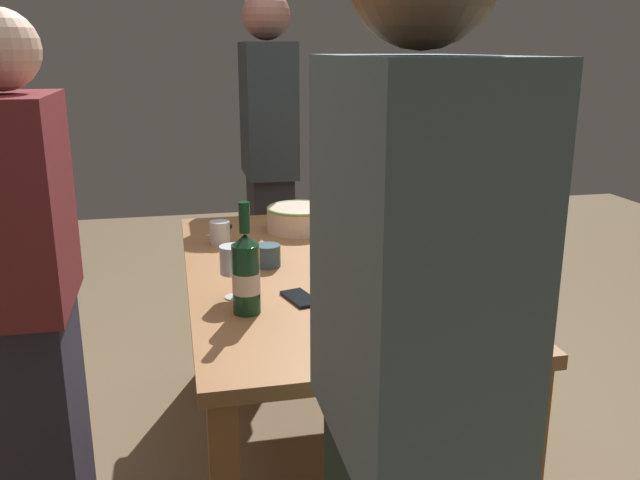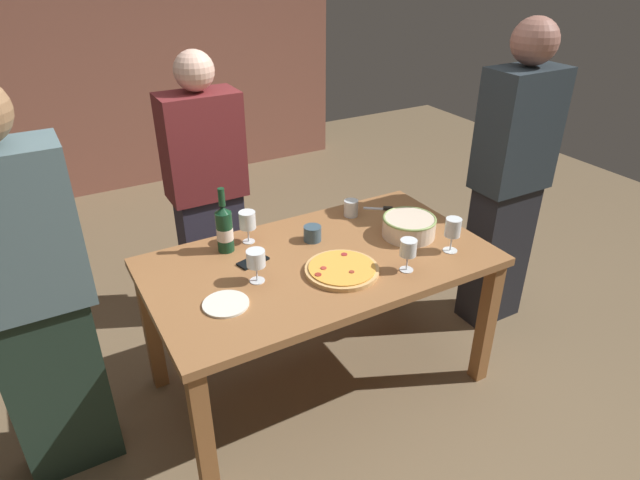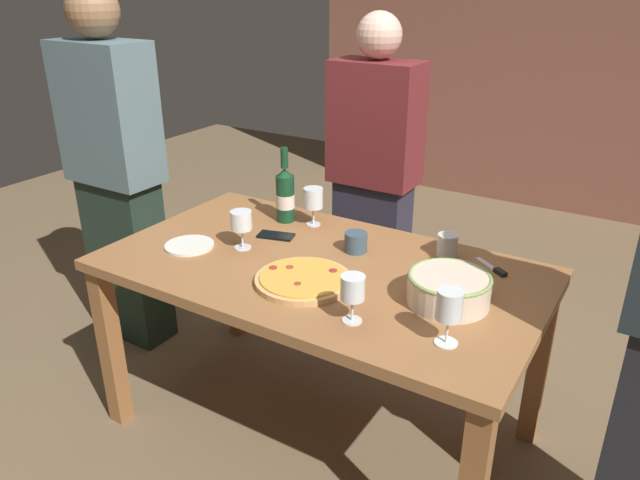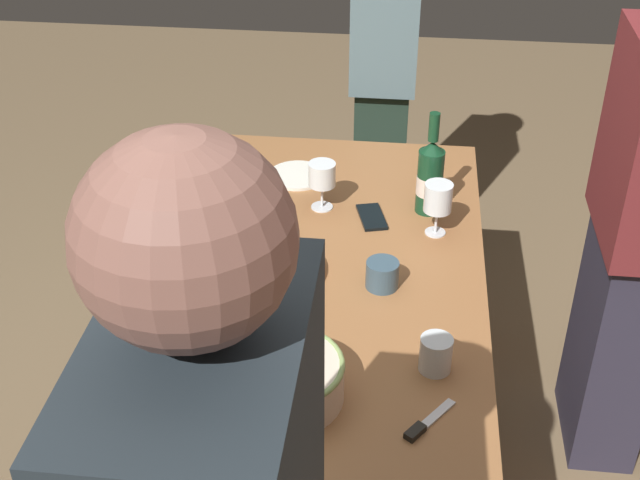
% 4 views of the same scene
% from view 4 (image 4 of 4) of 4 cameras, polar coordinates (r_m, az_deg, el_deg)
% --- Properties ---
extents(ground_plane, '(8.00, 8.00, 0.00)m').
position_cam_4_polar(ground_plane, '(2.83, -0.00, -14.55)').
color(ground_plane, brown).
extents(dining_table, '(1.60, 0.90, 0.75)m').
position_cam_4_polar(dining_table, '(2.39, -0.00, -3.86)').
color(dining_table, '#99653A').
rests_on(dining_table, ground).
extents(pizza, '(0.34, 0.34, 0.03)m').
position_cam_4_polar(pizza, '(2.32, -3.81, -1.90)').
color(pizza, tan).
rests_on(pizza, dining_table).
extents(serving_bowl, '(0.27, 0.27, 0.10)m').
position_cam_4_polar(serving_bowl, '(1.91, -2.37, -9.20)').
color(serving_bowl, beige).
rests_on(serving_bowl, dining_table).
extents(wine_bottle, '(0.08, 0.08, 0.32)m').
position_cam_4_polar(wine_bottle, '(2.56, 7.38, 4.27)').
color(wine_bottle, '#133D23').
rests_on(wine_bottle, dining_table).
extents(wine_glass_near_pizza, '(0.08, 0.08, 0.17)m').
position_cam_4_polar(wine_glass_near_pizza, '(1.86, -9.69, -8.78)').
color(wine_glass_near_pizza, white).
rests_on(wine_glass_near_pizza, dining_table).
extents(wine_glass_by_bottle, '(0.08, 0.08, 0.15)m').
position_cam_4_polar(wine_glass_by_bottle, '(2.08, -8.63, -3.62)').
color(wine_glass_by_bottle, white).
rests_on(wine_glass_by_bottle, dining_table).
extents(wine_glass_far_left, '(0.08, 0.08, 0.16)m').
position_cam_4_polar(wine_glass_far_left, '(2.45, 7.90, 2.67)').
color(wine_glass_far_left, white).
rests_on(wine_glass_far_left, dining_table).
extents(wine_glass_far_right, '(0.08, 0.08, 0.15)m').
position_cam_4_polar(wine_glass_far_right, '(2.56, 0.14, 4.26)').
color(wine_glass_far_right, white).
rests_on(wine_glass_far_right, dining_table).
extents(cup_amber, '(0.08, 0.08, 0.09)m').
position_cam_4_polar(cup_amber, '(2.01, 7.75, -7.57)').
color(cup_amber, white).
rests_on(cup_amber, dining_table).
extents(cup_ceramic, '(0.09, 0.09, 0.08)m').
position_cam_4_polar(cup_ceramic, '(2.26, 4.19, -2.32)').
color(cup_ceramic, '#3A5364').
rests_on(cup_ceramic, dining_table).
extents(side_plate, '(0.19, 0.19, 0.01)m').
position_cam_4_polar(side_plate, '(2.78, -1.51, 4.34)').
color(side_plate, white).
rests_on(side_plate, dining_table).
extents(cell_phone, '(0.16, 0.11, 0.01)m').
position_cam_4_polar(cell_phone, '(2.56, 3.48, 1.55)').
color(cell_phone, black).
rests_on(cell_phone, dining_table).
extents(pizza_knife, '(0.14, 0.11, 0.02)m').
position_cam_4_polar(pizza_knife, '(1.89, 6.98, -12.17)').
color(pizza_knife, silver).
rests_on(pizza_knife, dining_table).
extents(person_host, '(0.42, 0.24, 1.58)m').
position_cam_4_polar(person_host, '(2.58, 20.62, 0.60)').
color(person_host, '#2C293A').
rests_on(person_host, ground).
extents(person_guest_left, '(0.44, 0.24, 1.70)m').
position_cam_4_polar(person_guest_left, '(3.33, 4.35, 11.30)').
color(person_guest_left, '#203127').
rests_on(person_guest_left, ground).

